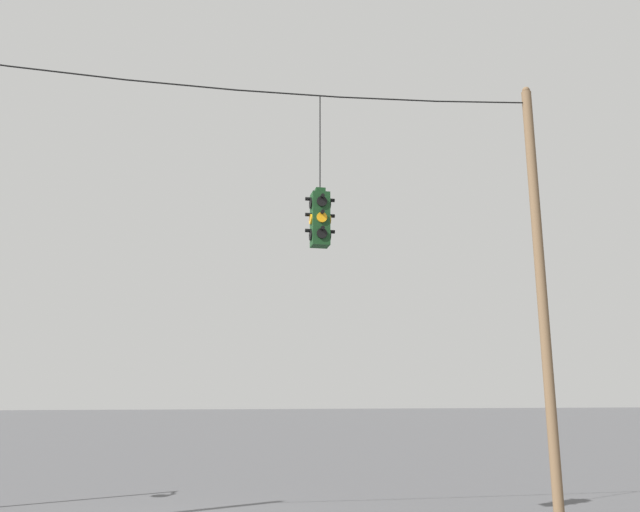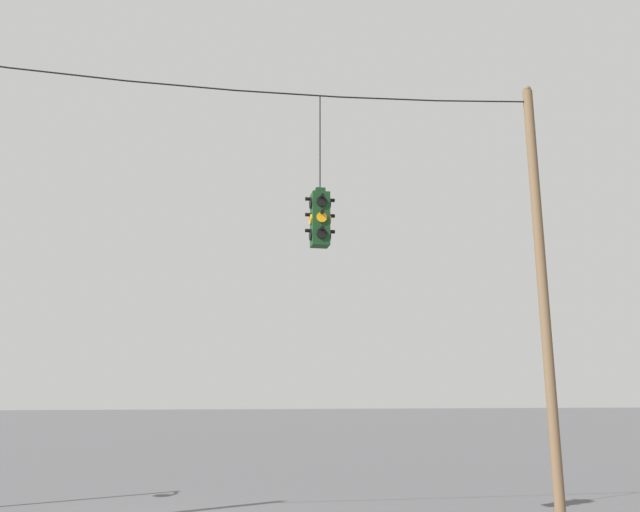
# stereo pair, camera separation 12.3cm
# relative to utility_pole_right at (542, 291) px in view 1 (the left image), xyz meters

# --- Properties ---
(utility_pole_right) EXTENTS (0.21, 0.21, 9.04)m
(utility_pole_right) POSITION_rel_utility_pole_right_xyz_m (0.00, 0.00, 0.00)
(utility_pole_right) COLOR brown
(utility_pole_right) RESTS_ON ground_plane
(span_wire) EXTENTS (14.67, 0.03, 0.37)m
(span_wire) POSITION_rel_utility_pole_right_xyz_m (-7.33, -0.00, 3.93)
(span_wire) COLOR black
(traffic_light_near_left_pole) EXTENTS (0.58, 0.58, 3.14)m
(traffic_light_near_left_pole) POSITION_rel_utility_pole_right_xyz_m (-4.60, 0.00, 1.28)
(traffic_light_near_left_pole) COLOR #143819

